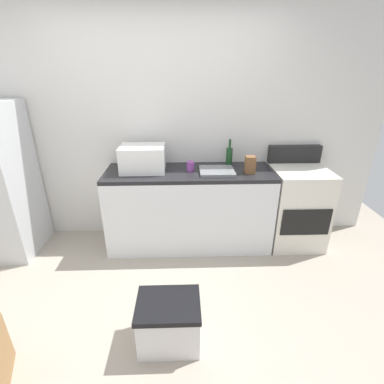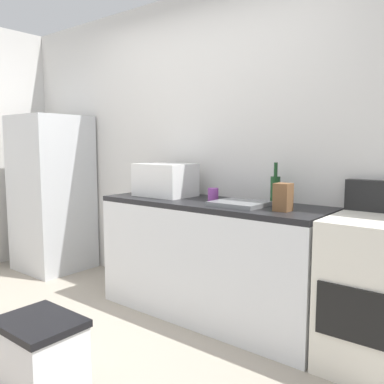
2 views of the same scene
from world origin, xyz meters
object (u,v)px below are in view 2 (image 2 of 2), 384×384
Objects in this scene: coffee_mug at (213,195)px; wine_bottle at (275,189)px; storage_bin at (41,352)px; stove_oven at (381,293)px; microwave at (165,180)px; knife_block at (283,197)px; refrigerator at (52,193)px.

wine_bottle is at bearing 19.48° from coffee_mug.
coffee_mug is at bearing 81.53° from storage_bin.
wine_bottle is (-0.77, 0.16, 0.54)m from stove_oven.
microwave is 1.12m from knife_block.
knife_block is (0.62, -0.09, 0.04)m from coffee_mug.
refrigerator reaches higher than knife_block.
stove_oven is at bearing 8.38° from knife_block.
coffee_mug is at bearing -1.73° from microwave.
coffee_mug is 0.22× the size of storage_bin.
microwave is at bearing 2.75° from refrigerator.
stove_oven reaches higher than knife_block.
microwave reaches higher than stove_oven.
stove_oven is 1.80m from microwave.
coffee_mug is at bearing 179.79° from stove_oven.
refrigerator is 1.58m from microwave.
stove_oven is at bearing -11.64° from wine_bottle.
storage_bin is (1.86, -1.28, -0.62)m from refrigerator.
coffee_mug is (2.06, 0.06, 0.14)m from refrigerator.
refrigerator is 2.07m from coffee_mug.
microwave is 0.95m from wine_bottle.
knife_block reaches higher than storage_bin.
stove_oven is (3.27, 0.06, -0.35)m from refrigerator.
microwave is (1.56, 0.07, 0.22)m from refrigerator.
stove_oven is 6.11× the size of knife_block.
refrigerator is 3.29m from stove_oven.
wine_bottle is 1.82m from storage_bin.
knife_block is 0.39× the size of storage_bin.
storage_bin is at bearing -98.47° from coffee_mug.
storage_bin is at bearing -113.03° from wine_bottle.
storage_bin is at bearing -77.43° from microwave.
microwave is 1.00× the size of storage_bin.
coffee_mug is 0.56× the size of knife_block.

